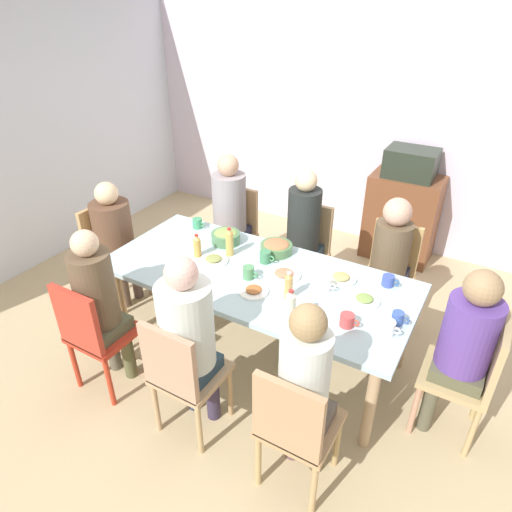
% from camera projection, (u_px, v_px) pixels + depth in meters
% --- Properties ---
extents(ground_plane, '(6.36, 6.36, 0.00)m').
position_uv_depth(ground_plane, '(256.00, 350.00, 3.63)').
color(ground_plane, tan).
extents(wall_back, '(5.54, 0.12, 2.60)m').
position_uv_depth(wall_back, '(370.00, 122.00, 4.72)').
color(wall_back, silver).
rests_on(wall_back, ground_plane).
extents(wall_left, '(0.12, 4.86, 2.60)m').
position_uv_depth(wall_left, '(1.00, 141.00, 4.14)').
color(wall_left, silver).
rests_on(wall_left, ground_plane).
extents(dining_table, '(2.26, 1.01, 0.73)m').
position_uv_depth(dining_table, '(256.00, 282.00, 3.29)').
color(dining_table, silver).
rests_on(dining_table, ground_plane).
extents(chair_0, '(0.40, 0.40, 0.90)m').
position_uv_depth(chair_0, '(235.00, 229.00, 4.35)').
color(chair_0, tan).
rests_on(chair_0, ground_plane).
extents(person_0, '(0.31, 0.31, 1.27)m').
position_uv_depth(person_0, '(229.00, 209.00, 4.16)').
color(person_0, '#333147').
rests_on(person_0, ground_plane).
extents(chair_1, '(0.40, 0.40, 0.90)m').
position_uv_depth(chair_1, '(182.00, 373.00, 2.71)').
color(chair_1, tan).
rests_on(chair_1, ground_plane).
extents(person_1, '(0.33, 0.33, 1.28)m').
position_uv_depth(person_1, '(188.00, 332.00, 2.65)').
color(person_1, '#26304A').
rests_on(person_1, ground_plane).
extents(chair_2, '(0.40, 0.40, 0.90)m').
position_uv_depth(chair_2, '(389.00, 271.00, 3.70)').
color(chair_2, tan).
rests_on(chair_2, ground_plane).
extents(person_2, '(0.30, 0.30, 1.18)m').
position_uv_depth(person_2, '(390.00, 255.00, 3.53)').
color(person_2, '#352B44').
rests_on(person_2, ground_plane).
extents(chair_3, '(0.40, 0.40, 0.90)m').
position_uv_depth(chair_3, '(472.00, 373.00, 2.71)').
color(chair_3, tan).
rests_on(chair_3, ground_plane).
extents(person_3, '(0.31, 0.31, 1.21)m').
position_uv_depth(person_3, '(465.00, 340.00, 2.64)').
color(person_3, brown).
rests_on(person_3, ground_plane).
extents(chair_4, '(0.40, 0.40, 0.90)m').
position_uv_depth(chair_4, '(94.00, 332.00, 3.03)').
color(chair_4, red).
rests_on(chair_4, ground_plane).
extents(person_4, '(0.30, 0.30, 1.24)m').
position_uv_depth(person_4, '(98.00, 299.00, 2.99)').
color(person_4, '#585545').
rests_on(person_4, ground_plane).
extents(chair_5, '(0.40, 0.40, 0.90)m').
position_uv_depth(chair_5, '(110.00, 248.00, 4.02)').
color(chair_5, tan).
rests_on(chair_5, ground_plane).
extents(person_5, '(0.33, 0.33, 1.15)m').
position_uv_depth(person_5, '(114.00, 232.00, 3.88)').
color(person_5, brown).
rests_on(person_5, ground_plane).
extents(chair_6, '(0.40, 0.40, 0.90)m').
position_uv_depth(chair_6, '(295.00, 426.00, 2.38)').
color(chair_6, tan).
rests_on(chair_6, ground_plane).
extents(person_6, '(0.30, 0.30, 1.25)m').
position_uv_depth(person_6, '(304.00, 385.00, 2.34)').
color(person_6, brown).
rests_on(person_6, ground_plane).
extents(chair_7, '(0.40, 0.40, 0.90)m').
position_uv_depth(chair_7, '(306.00, 248.00, 4.02)').
color(chair_7, tan).
rests_on(chair_7, ground_plane).
extents(person_7, '(0.30, 0.30, 1.27)m').
position_uv_depth(person_7, '(303.00, 229.00, 3.84)').
color(person_7, '#242E46').
rests_on(person_7, ground_plane).
extents(plate_0, '(0.24, 0.24, 0.04)m').
position_uv_depth(plate_0, '(284.00, 274.00, 3.22)').
color(plate_0, white).
rests_on(plate_0, dining_table).
extents(plate_1, '(0.20, 0.20, 0.04)m').
position_uv_depth(plate_1, '(254.00, 291.00, 3.05)').
color(plate_1, white).
rests_on(plate_1, dining_table).
extents(plate_2, '(0.21, 0.21, 0.04)m').
position_uv_depth(plate_2, '(364.00, 300.00, 2.96)').
color(plate_2, white).
rests_on(plate_2, dining_table).
extents(plate_3, '(0.22, 0.22, 0.04)m').
position_uv_depth(plate_3, '(341.00, 278.00, 3.18)').
color(plate_3, silver).
rests_on(plate_3, dining_table).
extents(plate_4, '(0.22, 0.22, 0.04)m').
position_uv_depth(plate_4, '(214.00, 260.00, 3.39)').
color(plate_4, white).
rests_on(plate_4, dining_table).
extents(bowl_0, '(0.23, 0.23, 0.11)m').
position_uv_depth(bowl_0, '(226.00, 237.00, 3.63)').
color(bowl_0, '#4D7D53').
rests_on(bowl_0, dining_table).
extents(bowl_1, '(0.25, 0.25, 0.09)m').
position_uv_depth(bowl_1, '(276.00, 247.00, 3.50)').
color(bowl_1, '#507B49').
rests_on(bowl_1, dining_table).
extents(cup_0, '(0.11, 0.07, 0.08)m').
position_uv_depth(cup_0, '(398.00, 318.00, 2.75)').
color(cup_0, '#3A59A6').
rests_on(cup_0, dining_table).
extents(cup_1, '(0.12, 0.09, 0.08)m').
position_uv_depth(cup_1, '(347.00, 320.00, 2.73)').
color(cup_1, '#C44444').
rests_on(cup_1, dining_table).
extents(cup_2, '(0.13, 0.09, 0.09)m').
position_uv_depth(cup_2, '(388.00, 328.00, 2.66)').
color(cup_2, white).
rests_on(cup_2, dining_table).
extents(cup_3, '(0.12, 0.08, 0.08)m').
position_uv_depth(cup_3, '(389.00, 281.00, 3.11)').
color(cup_3, '#3B50A7').
rests_on(cup_3, dining_table).
extents(cup_4, '(0.11, 0.07, 0.09)m').
position_uv_depth(cup_4, '(326.00, 285.00, 3.06)').
color(cup_4, white).
rests_on(cup_4, dining_table).
extents(cup_5, '(0.12, 0.08, 0.09)m').
position_uv_depth(cup_5, '(266.00, 257.00, 3.37)').
color(cup_5, '#418358').
rests_on(cup_5, dining_table).
extents(cup_6, '(0.12, 0.08, 0.09)m').
position_uv_depth(cup_6, '(249.00, 273.00, 3.18)').
color(cup_6, '#508C5A').
rests_on(cup_6, dining_table).
extents(cup_7, '(0.12, 0.08, 0.09)m').
position_uv_depth(cup_7, '(198.00, 223.00, 3.86)').
color(cup_7, '#3D9363').
rests_on(cup_7, dining_table).
extents(bottle_0, '(0.06, 0.06, 0.19)m').
position_uv_depth(bottle_0, '(197.00, 246.00, 3.43)').
color(bottle_0, gold).
rests_on(bottle_0, dining_table).
extents(bottle_1, '(0.05, 0.05, 0.20)m').
position_uv_depth(bottle_1, '(289.00, 286.00, 2.95)').
color(bottle_1, tan).
rests_on(bottle_1, dining_table).
extents(bottle_2, '(0.06, 0.06, 0.25)m').
position_uv_depth(bottle_2, '(290.00, 308.00, 2.72)').
color(bottle_2, silver).
rests_on(bottle_2, dining_table).
extents(bottle_3, '(0.06, 0.06, 0.23)m').
position_uv_depth(bottle_3, '(230.00, 242.00, 3.43)').
color(bottle_3, tan).
rests_on(bottle_3, dining_table).
extents(side_cabinet, '(0.70, 0.44, 0.90)m').
position_uv_depth(side_cabinet, '(401.00, 218.00, 4.70)').
color(side_cabinet, brown).
rests_on(side_cabinet, ground_plane).
extents(microwave, '(0.48, 0.36, 0.28)m').
position_uv_depth(microwave, '(411.00, 163.00, 4.39)').
color(microwave, '#262F24').
rests_on(microwave, side_cabinet).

